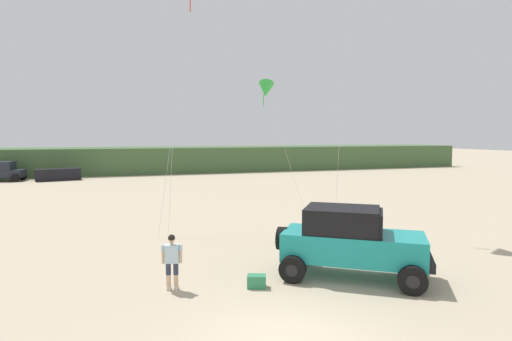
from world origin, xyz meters
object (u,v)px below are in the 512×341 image
at_px(cooler_box, 257,281).
at_px(distant_sedan, 58,174).
at_px(jeep, 351,240).
at_px(person_watching, 172,259).
at_px(kite_red_delta, 266,90).
at_px(distant_pickup, 0,172).

height_order(cooler_box, distant_sedan, distant_sedan).
distance_m(jeep, person_watching, 5.64).
height_order(jeep, person_watching, jeep).
bearing_deg(distant_sedan, kite_red_delta, -67.67).
xyz_separation_m(person_watching, distant_pickup, (-12.74, 35.34, 0.00)).
bearing_deg(distant_sedan, jeep, -81.61).
distance_m(person_watching, cooler_box, 2.62).
xyz_separation_m(person_watching, kite_red_delta, (7.43, 12.66, 6.47)).
xyz_separation_m(cooler_box, kite_red_delta, (5.01, 13.28, 7.21)).
relative_size(cooler_box, kite_red_delta, 0.07).
bearing_deg(distant_pickup, cooler_box, -67.13).
xyz_separation_m(jeep, cooler_box, (-3.17, 0.05, -1.01)).
bearing_deg(person_watching, kite_red_delta, 59.58).
bearing_deg(kite_red_delta, jeep, -97.86).
distance_m(cooler_box, kite_red_delta, 15.92).
bearing_deg(distant_sedan, distant_pickup, 158.57).
bearing_deg(person_watching, distant_pickup, 109.82).
bearing_deg(cooler_box, distant_sedan, 125.59).
xyz_separation_m(cooler_box, distant_pickup, (-15.17, 35.96, 0.75)).
distance_m(cooler_box, distant_pickup, 39.04).
height_order(jeep, distant_pickup, jeep).
bearing_deg(kite_red_delta, distant_pickup, 131.65).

